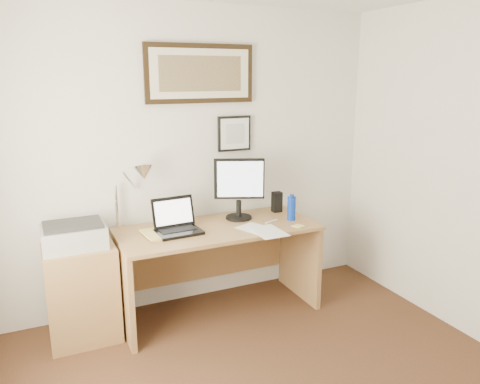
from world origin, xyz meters
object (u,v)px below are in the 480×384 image
desk (214,251)px  laptop (177,225)px  book (145,236)px  lcd_monitor (239,186)px  printer (74,235)px  side_cabinet (82,293)px  water_bottle (291,208)px

desk → laptop: laptop is taller
book → laptop: size_ratio=0.79×
laptop → lcd_monitor: (0.58, 0.10, 0.23)m
book → printer: size_ratio=0.64×
desk → laptop: (-0.33, -0.06, 0.29)m
side_cabinet → laptop: laptop is taller
water_bottle → side_cabinet: bearing=175.6°
side_cabinet → lcd_monitor: bearing=3.4°
side_cabinet → printer: (-0.02, 0.01, 0.45)m
printer → side_cabinet: bearing=-34.1°
printer → lcd_monitor: bearing=2.7°
side_cabinet → water_bottle: size_ratio=3.62×
desk → laptop: bearing=-169.7°
lcd_monitor → desk: bearing=-170.1°
side_cabinet → book: bearing=-6.4°
desk → laptop: 0.45m
side_cabinet → lcd_monitor: (1.32, 0.08, 0.68)m
side_cabinet → printer: bearing=145.9°
book → desk: bearing=8.5°
side_cabinet → laptop: bearing=-2.0°
water_bottle → laptop: (-0.97, 0.11, -0.04)m
lcd_monitor → water_bottle: bearing=-28.6°
laptop → lcd_monitor: 0.64m
water_bottle → desk: size_ratio=0.13×
water_bottle → lcd_monitor: 0.48m
water_bottle → lcd_monitor: (-0.39, 0.21, 0.19)m
side_cabinet → water_bottle: bearing=-4.4°
book → laptop: bearing=6.1°
printer → water_bottle: bearing=-4.9°
water_bottle → desk: (-0.63, 0.17, -0.34)m
desk → laptop: size_ratio=4.51×
book → laptop: laptop is taller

